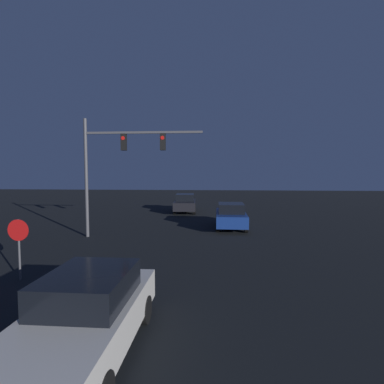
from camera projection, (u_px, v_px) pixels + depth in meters
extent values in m
cube|color=beige|center=(85.00, 323.00, 5.84)|extent=(1.89, 4.45, 0.71)
cube|color=black|center=(89.00, 286.00, 6.02)|extent=(1.59, 2.07, 0.58)
cylinder|color=black|center=(145.00, 310.00, 7.16)|extent=(0.21, 0.66, 0.66)
cylinder|color=black|center=(76.00, 307.00, 7.30)|extent=(0.21, 0.66, 0.66)
cube|color=navy|center=(231.00, 218.00, 19.27)|extent=(1.91, 4.46, 0.71)
cube|color=black|center=(231.00, 208.00, 19.01)|extent=(1.61, 2.08, 0.58)
cylinder|color=black|center=(217.00, 219.00, 20.74)|extent=(0.21, 0.66, 0.66)
cylinder|color=black|center=(242.00, 220.00, 20.59)|extent=(0.21, 0.66, 0.66)
cylinder|color=black|center=(217.00, 227.00, 18.00)|extent=(0.21, 0.66, 0.66)
cylinder|color=black|center=(246.00, 227.00, 17.86)|extent=(0.21, 0.66, 0.66)
cube|color=black|center=(185.00, 205.00, 26.86)|extent=(2.12, 4.54, 0.71)
cube|color=black|center=(185.00, 197.00, 27.04)|extent=(1.70, 2.15, 0.58)
cylinder|color=black|center=(194.00, 211.00, 25.51)|extent=(0.24, 0.67, 0.66)
cylinder|color=black|center=(174.00, 210.00, 25.53)|extent=(0.24, 0.67, 0.66)
cylinder|color=black|center=(195.00, 207.00, 28.25)|extent=(0.24, 0.67, 0.66)
cylinder|color=black|center=(176.00, 207.00, 28.27)|extent=(0.24, 0.67, 0.66)
cylinder|color=#4C4C51|center=(86.00, 178.00, 16.55)|extent=(0.18, 0.18, 6.53)
cube|color=#4C4C51|center=(143.00, 132.00, 16.15)|extent=(6.44, 0.12, 0.12)
cube|color=black|center=(124.00, 142.00, 16.26)|extent=(0.28, 0.28, 0.90)
cylinder|color=red|center=(123.00, 138.00, 16.10)|extent=(0.20, 0.02, 0.20)
cube|color=black|center=(163.00, 142.00, 16.11)|extent=(0.28, 0.28, 0.90)
cylinder|color=red|center=(162.00, 138.00, 15.94)|extent=(0.20, 0.02, 0.20)
cylinder|color=#4C4C51|center=(19.00, 250.00, 9.96)|extent=(0.07, 0.07, 2.06)
cylinder|color=red|center=(18.00, 230.00, 9.90)|extent=(0.72, 0.03, 0.72)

